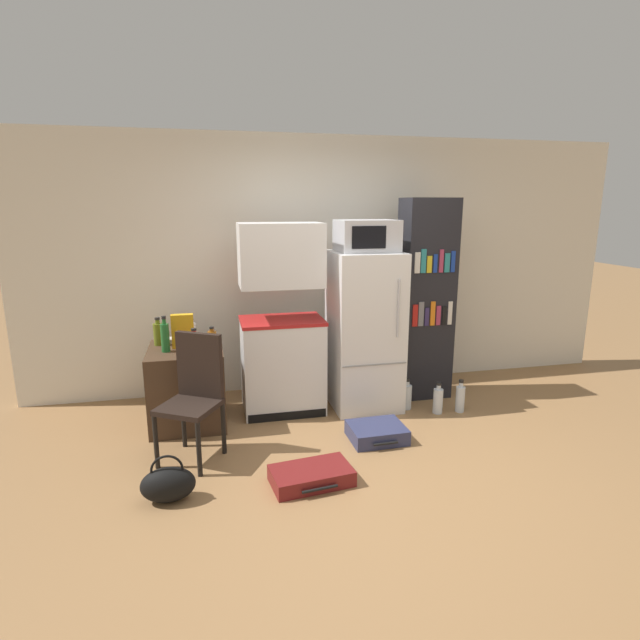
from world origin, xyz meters
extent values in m
plane|color=olive|center=(0.00, 0.00, 0.00)|extent=(24.00, 24.00, 0.00)
cube|color=silver|center=(0.20, 2.00, 1.31)|extent=(6.40, 0.10, 2.62)
cube|color=#422D1E|center=(-1.35, 1.25, 0.35)|extent=(0.64, 0.71, 0.70)
cube|color=white|center=(-0.47, 1.34, 0.43)|extent=(0.75, 0.52, 0.87)
cube|color=#B21E1E|center=(-0.47, 1.34, 0.88)|extent=(0.77, 0.53, 0.03)
cube|color=white|center=(-0.47, 1.34, 1.49)|extent=(0.75, 0.44, 0.57)
cube|color=black|center=(-0.47, 1.08, 0.04)|extent=(0.72, 0.01, 0.08)
cube|color=white|center=(0.32, 1.28, 0.76)|extent=(0.64, 0.63, 1.51)
cube|color=gray|center=(0.32, 0.96, 0.51)|extent=(0.61, 0.01, 0.01)
cylinder|color=silver|center=(0.52, 0.95, 1.03)|extent=(0.02, 0.02, 0.53)
cube|color=#B7B7BC|center=(0.32, 1.28, 1.66)|extent=(0.54, 0.43, 0.29)
cube|color=black|center=(0.27, 1.06, 1.66)|extent=(0.31, 0.01, 0.20)
cube|color=black|center=(1.00, 1.42, 1.00)|extent=(0.51, 0.35, 2.00)
cube|color=red|center=(0.81, 1.24, 0.89)|extent=(0.05, 0.01, 0.21)
cube|color=slate|center=(0.87, 1.24, 0.90)|extent=(0.05, 0.01, 0.24)
cube|color=#332856|center=(0.94, 1.24, 0.87)|extent=(0.04, 0.01, 0.18)
cube|color=orange|center=(1.00, 1.24, 0.90)|extent=(0.05, 0.01, 0.24)
cube|color=#A33351|center=(1.06, 1.24, 0.88)|extent=(0.04, 0.01, 0.19)
cube|color=black|center=(1.12, 1.24, 0.87)|extent=(0.04, 0.01, 0.19)
cube|color=silver|center=(1.18, 1.24, 0.90)|extent=(0.04, 0.01, 0.23)
cube|color=silver|center=(0.81, 1.24, 1.40)|extent=(0.05, 0.01, 0.20)
cube|color=teal|center=(0.87, 1.24, 1.41)|extent=(0.05, 0.01, 0.23)
cube|color=gold|center=(0.94, 1.24, 1.38)|extent=(0.05, 0.01, 0.16)
cube|color=#193899|center=(1.00, 1.24, 1.39)|extent=(0.04, 0.01, 0.18)
cube|color=#A33351|center=(1.06, 1.24, 1.41)|extent=(0.04, 0.01, 0.22)
cube|color=teal|center=(1.12, 1.24, 1.39)|extent=(0.05, 0.01, 0.18)
cube|color=#193899|center=(1.18, 1.24, 1.40)|extent=(0.04, 0.01, 0.20)
cylinder|color=#566619|center=(-1.59, 1.39, 0.80)|extent=(0.09, 0.09, 0.20)
cylinder|color=#566619|center=(-1.59, 1.39, 0.92)|extent=(0.04, 0.04, 0.04)
cylinder|color=black|center=(-1.59, 1.39, 0.95)|extent=(0.04, 0.04, 0.02)
cylinder|color=white|center=(-1.29, 1.47, 0.78)|extent=(0.07, 0.07, 0.17)
cylinder|color=white|center=(-1.29, 1.47, 0.88)|extent=(0.03, 0.03, 0.03)
cylinder|color=black|center=(-1.29, 1.47, 0.91)|extent=(0.04, 0.04, 0.02)
cylinder|color=#1E6028|center=(-1.51, 1.16, 0.82)|extent=(0.07, 0.07, 0.24)
cylinder|color=#1E6028|center=(-1.51, 1.16, 0.97)|extent=(0.03, 0.03, 0.04)
cylinder|color=black|center=(-1.51, 1.16, 1.00)|extent=(0.04, 0.04, 0.03)
cylinder|color=#AD1914|center=(-1.27, 1.07, 0.79)|extent=(0.09, 0.09, 0.17)
cylinder|color=#AD1914|center=(-1.27, 1.07, 0.88)|extent=(0.04, 0.04, 0.03)
cylinder|color=black|center=(-1.27, 1.07, 0.91)|extent=(0.05, 0.05, 0.02)
cylinder|color=brown|center=(-1.12, 1.20, 0.77)|extent=(0.08, 0.08, 0.15)
cylinder|color=brown|center=(-1.12, 1.20, 0.86)|extent=(0.04, 0.04, 0.03)
cylinder|color=black|center=(-1.12, 1.20, 0.88)|extent=(0.04, 0.04, 0.02)
cylinder|color=silver|center=(-1.45, 1.46, 0.72)|extent=(0.14, 0.14, 0.04)
cube|color=gold|center=(-1.36, 1.26, 0.85)|extent=(0.19, 0.07, 0.30)
cylinder|color=black|center=(-1.56, 0.45, 0.21)|extent=(0.04, 0.04, 0.42)
cylinder|color=black|center=(-1.25, 0.26, 0.21)|extent=(0.04, 0.04, 0.42)
cylinder|color=black|center=(-1.38, 0.76, 0.21)|extent=(0.04, 0.04, 0.42)
cylinder|color=black|center=(-1.07, 0.57, 0.21)|extent=(0.04, 0.04, 0.42)
cube|color=black|center=(-1.31, 0.51, 0.44)|extent=(0.55, 0.55, 0.04)
cube|color=black|center=(-1.22, 0.67, 0.72)|extent=(0.35, 0.24, 0.51)
cube|color=maroon|center=(-0.48, -0.01, 0.06)|extent=(0.60, 0.39, 0.11)
cylinder|color=black|center=(-0.46, -0.19, 0.06)|extent=(0.26, 0.05, 0.02)
cube|color=navy|center=(0.20, 0.53, 0.06)|extent=(0.47, 0.38, 0.12)
cylinder|color=black|center=(0.20, 0.32, 0.06)|extent=(0.21, 0.02, 0.02)
ellipsoid|color=black|center=(-1.45, -0.02, 0.12)|extent=(0.36, 0.20, 0.24)
torus|color=black|center=(-1.45, -0.02, 0.23)|extent=(0.21, 0.02, 0.21)
cylinder|color=silver|center=(0.94, 0.93, 0.12)|extent=(0.09, 0.09, 0.24)
cylinder|color=silver|center=(0.94, 0.93, 0.26)|extent=(0.04, 0.04, 0.04)
cylinder|color=black|center=(0.94, 0.93, 0.29)|extent=(0.05, 0.05, 0.02)
cylinder|color=silver|center=(1.17, 0.91, 0.12)|extent=(0.09, 0.09, 0.25)
cylinder|color=silver|center=(1.17, 0.91, 0.27)|extent=(0.04, 0.04, 0.04)
cylinder|color=black|center=(1.17, 0.91, 0.31)|extent=(0.04, 0.04, 0.03)
cylinder|color=silver|center=(0.69, 1.09, 0.12)|extent=(0.09, 0.09, 0.24)
cylinder|color=silver|center=(0.69, 1.09, 0.26)|extent=(0.04, 0.04, 0.04)
cylinder|color=black|center=(0.69, 1.09, 0.29)|extent=(0.05, 0.05, 0.02)
camera|label=1|loc=(-1.13, -3.14, 1.93)|focal=28.00mm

